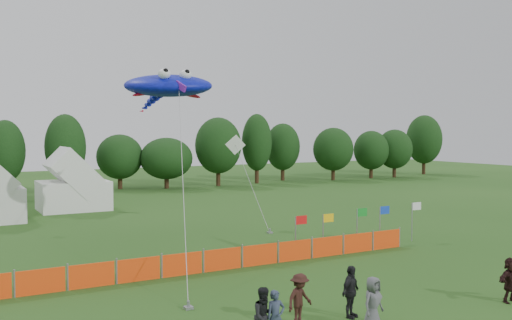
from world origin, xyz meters
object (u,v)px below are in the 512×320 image
spectator_c (300,299)px  stingray_kite (167,87)px  barrier_fence (222,259)px  spectator_a (276,317)px  spectator_e (373,303)px  spectator_b (265,317)px  spectator_d (351,292)px  spectator_f (511,280)px  tent_right (73,186)px

spectator_c → stingray_kite: size_ratio=0.09×
barrier_fence → spectator_a: 9.41m
spectator_c → spectator_e: spectator_e is taller
spectator_b → spectator_d: (3.90, 0.80, 0.02)m
barrier_fence → spectator_c: spectator_c is taller
spectator_a → spectator_c: spectator_c is taller
spectator_c → spectator_d: 1.94m
spectator_b → spectator_d: bearing=12.8°
spectator_e → spectator_f: bearing=-16.7°
spectator_b → stingray_kite: bearing=80.2°
barrier_fence → spectator_f: bearing=-52.9°
spectator_a → stingray_kite: bearing=86.5°
spectator_b → spectator_e: size_ratio=1.02×
stingray_kite → spectator_d: bearing=-88.2°
tent_right → spectator_d: 32.37m
spectator_c → stingray_kite: 18.36m
spectator_f → spectator_c: bearing=168.0°
stingray_kite → spectator_a: bearing=-99.7°
spectator_b → spectator_c: spectator_b is taller
spectator_f → spectator_a: bearing=176.2°
tent_right → barrier_fence: (1.92, -23.99, -1.45)m
barrier_fence → spectator_c: (-0.95, -7.94, 0.36)m
tent_right → spectator_a: tent_right is taller
spectator_f → spectator_d: bearing=166.9°
spectator_b → spectator_d: size_ratio=0.98×
spectator_c → stingray_kite: bearing=68.5°
spectator_a → spectator_e: 3.44m
spectator_f → spectator_e: bearing=178.3°
spectator_b → spectator_c: (1.99, 1.10, -0.04)m
spectator_d → stingray_kite: size_ratio=0.09×
tent_right → stingray_kite: size_ratio=0.28×
spectator_a → spectator_b: spectator_b is taller
tent_right → spectator_c: 31.97m
spectator_b → spectator_c: size_ratio=1.04×
tent_right → spectator_f: size_ratio=3.22×
spectator_b → spectator_f: spectator_b is taller
spectator_b → stingray_kite: 19.57m
spectator_e → spectator_f: 6.54m
tent_right → barrier_fence: tent_right is taller
spectator_d → spectator_f: spectator_d is taller
spectator_c → spectator_d: spectator_d is taller
spectator_c → spectator_f: bearing=-29.1°
barrier_fence → tent_right: bearing=94.6°
spectator_d → spectator_f: (6.42, -1.53, -0.06)m
spectator_d → spectator_c: bearing=146.6°
spectator_e → spectator_b: bearing=157.8°
spectator_d → spectator_e: size_ratio=1.04×
spectator_b → spectator_d: spectator_d is taller
spectator_e → stingray_kite: (-0.41, 17.96, 8.20)m
spectator_b → spectator_c: bearing=30.1°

